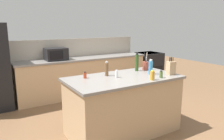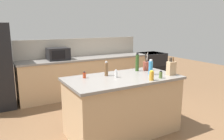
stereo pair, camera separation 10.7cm
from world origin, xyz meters
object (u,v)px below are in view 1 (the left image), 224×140
object	(u,v)px
honey_jar	(152,75)
spice_jar_oregano	(161,74)
utensil_crock	(146,65)
dish_soap_bottle	(151,67)
olive_oil_bottle	(137,62)
pepper_grinder	(107,69)
range_oven	(148,68)
salt_shaker	(117,74)
spice_jar_paprika	(85,75)
knife_block	(171,68)
microwave	(56,54)

from	to	relation	value
honey_jar	spice_jar_oregano	size ratio (longest dim) A/B	1.30
utensil_crock	spice_jar_oregano	distance (m)	0.63
honey_jar	dish_soap_bottle	xyz separation A→B (m)	(0.24, 0.31, 0.05)
olive_oil_bottle	pepper_grinder	bearing A→B (deg)	-174.97
olive_oil_bottle	dish_soap_bottle	distance (m)	0.33
utensil_crock	pepper_grinder	world-z (taller)	utensil_crock
honey_jar	range_oven	bearing A→B (deg)	50.51
honey_jar	olive_oil_bottle	xyz separation A→B (m)	(0.20, 0.64, 0.08)
utensil_crock	spice_jar_oregano	bearing A→B (deg)	-107.71
salt_shaker	spice_jar_paprika	xyz separation A→B (m)	(-0.45, 0.21, -0.01)
range_oven	pepper_grinder	xyz separation A→B (m)	(-2.58, -1.99, 0.59)
spice_jar_oregano	olive_oil_bottle	bearing A→B (deg)	90.52
pepper_grinder	spice_jar_paprika	bearing A→B (deg)	173.87
dish_soap_bottle	spice_jar_paprika	xyz separation A→B (m)	(-1.05, 0.31, -0.07)
knife_block	salt_shaker	xyz separation A→B (m)	(-0.88, 0.30, -0.06)
utensil_crock	dish_soap_bottle	bearing A→B (deg)	-117.11
honey_jar	spice_jar_oregano	world-z (taller)	honey_jar
spice_jar_oregano	spice_jar_paprika	distance (m)	1.18
dish_soap_bottle	knife_block	bearing A→B (deg)	-35.57
spice_jar_oregano	pepper_grinder	world-z (taller)	pepper_grinder
honey_jar	spice_jar_paprika	distance (m)	1.03
range_oven	microwave	xyz separation A→B (m)	(-2.79, 0.00, 0.61)
range_oven	microwave	size ratio (longest dim) A/B	1.87
honey_jar	pepper_grinder	distance (m)	0.74
honey_jar	olive_oil_bottle	world-z (taller)	olive_oil_bottle
utensil_crock	spice_jar_oregano	world-z (taller)	utensil_crock
dish_soap_bottle	salt_shaker	distance (m)	0.62
salt_shaker	spice_jar_paprika	bearing A→B (deg)	155.05
utensil_crock	olive_oil_bottle	size ratio (longest dim) A/B	0.98
microwave	utensil_crock	size ratio (longest dim) A/B	1.54
range_oven	utensil_crock	world-z (taller)	utensil_crock
utensil_crock	dish_soap_bottle	distance (m)	0.36
knife_block	spice_jar_paprika	size ratio (longest dim) A/B	2.83
honey_jar	spice_jar_oregano	xyz separation A→B (m)	(0.21, 0.03, -0.02)
spice_jar_paprika	range_oven	bearing A→B (deg)	33.59
knife_block	spice_jar_paprika	world-z (taller)	knife_block
olive_oil_bottle	pepper_grinder	size ratio (longest dim) A/B	1.37
utensil_crock	pepper_grinder	distance (m)	0.85
utensil_crock	pepper_grinder	bearing A→B (deg)	-177.02
salt_shaker	spice_jar_oregano	bearing A→B (deg)	-33.59
dish_soap_bottle	utensil_crock	bearing A→B (deg)	62.89
olive_oil_bottle	spice_jar_paprika	world-z (taller)	olive_oil_bottle
spice_jar_oregano	salt_shaker	world-z (taller)	salt_shaker
olive_oil_bottle	spice_jar_oregano	distance (m)	0.62
dish_soap_bottle	range_oven	bearing A→B (deg)	50.21
pepper_grinder	microwave	bearing A→B (deg)	96.09
spice_jar_oregano	pepper_grinder	bearing A→B (deg)	140.04
utensil_crock	olive_oil_bottle	bearing A→B (deg)	176.11
range_oven	salt_shaker	distance (m)	3.34
range_oven	spice_jar_oregano	world-z (taller)	spice_jar_oregano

